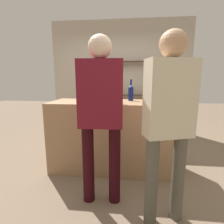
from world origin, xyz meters
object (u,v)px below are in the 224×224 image
ice_bucket (99,94)px  customer_right (169,115)px  customer_center (101,109)px  counter_bottle_3 (131,92)px  counter_bottle_1 (116,93)px  counter_bottle_2 (169,93)px  counter_bottle_0 (111,93)px

ice_bucket → customer_right: size_ratio=0.13×
customer_center → customer_right: 0.69m
counter_bottle_3 → ice_bucket: (-0.46, -0.25, -0.02)m
counter_bottle_1 → ice_bucket: 0.27m
customer_center → customer_right: bearing=-111.0°
customer_right → customer_center: bearing=54.5°
counter_bottle_1 → counter_bottle_2: counter_bottle_2 is taller
customer_center → customer_right: (0.66, -0.21, -0.01)m
ice_bucket → customer_center: (0.15, -0.70, -0.09)m
counter_bottle_2 → ice_bucket: 1.00m
counter_bottle_2 → ice_bucket: (-1.00, -0.03, -0.03)m
counter_bottle_1 → customer_center: size_ratio=0.21×
counter_bottle_0 → counter_bottle_2: counter_bottle_2 is taller
counter_bottle_0 → counter_bottle_1: bearing=-37.2°
counter_bottle_2 → counter_bottle_1: bearing=-172.6°
counter_bottle_3 → customer_center: size_ratio=0.19×
counter_bottle_3 → customer_right: (0.35, -1.16, -0.12)m
counter_bottle_2 → counter_bottle_3: size_ratio=1.12×
counter_bottle_3 → ice_bucket: counter_bottle_3 is taller
counter_bottle_1 → counter_bottle_3: size_ratio=1.10×
counter_bottle_0 → counter_bottle_2: 0.82m
counter_bottle_2 → ice_bucket: counter_bottle_2 is taller
counter_bottle_1 → customer_right: size_ratio=0.21×
counter_bottle_0 → counter_bottle_3: size_ratio=1.00×
counter_bottle_0 → counter_bottle_3: bearing=42.8°
counter_bottle_2 → customer_center: bearing=-139.3°
counter_bottle_2 → customer_right: size_ratio=0.21×
counter_bottle_3 → customer_right: bearing=-73.4°
counter_bottle_0 → ice_bucket: counter_bottle_0 is taller
counter_bottle_2 → customer_center: (-0.85, -0.73, -0.13)m
counter_bottle_2 → customer_center: customer_center is taller
ice_bucket → customer_right: (0.81, -0.91, -0.10)m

